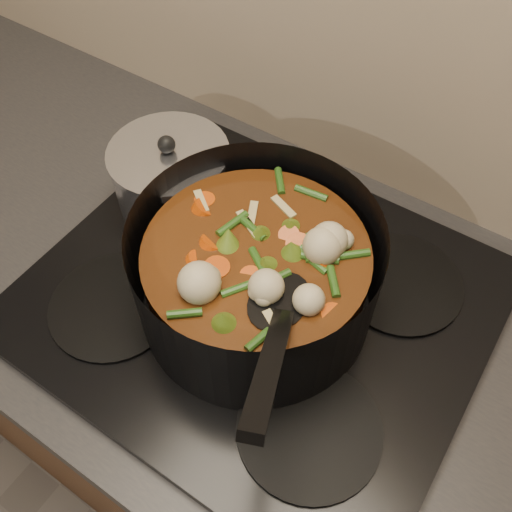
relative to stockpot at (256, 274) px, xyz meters
The scene contains 4 objects.
counter 0.55m from the stockpot, 109.64° to the left, with size 2.64×0.64×0.91m.
stovetop 0.08m from the stockpot, 109.64° to the left, with size 0.62×0.54×0.03m.
stockpot is the anchor object (origin of this frame).
saucepan 0.22m from the stockpot, 158.49° to the left, with size 0.18×0.18×0.15m.
Camera 1 is at (0.24, 1.56, 1.61)m, focal length 40.00 mm.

